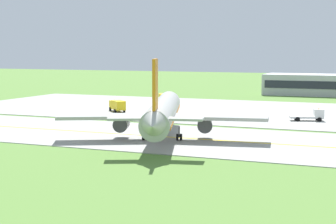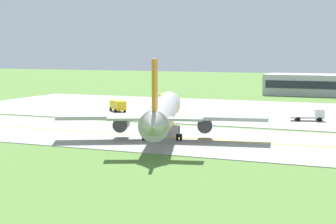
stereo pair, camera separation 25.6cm
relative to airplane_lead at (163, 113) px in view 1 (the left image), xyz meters
name	(u,v)px [view 1 (the left image)]	position (x,y,z in m)	size (l,w,h in m)	color
ground_plane	(129,135)	(-6.72, 1.77, -4.13)	(500.00, 500.00, 0.00)	#517A33
taxiway_strip	(129,135)	(-6.72, 1.77, -4.08)	(240.00, 28.00, 0.10)	gray
apron_pad	(254,112)	(3.28, 43.77, -4.08)	(140.00, 52.00, 0.10)	gray
taxiway_centreline	(129,134)	(-6.72, 1.77, -4.03)	(220.00, 0.60, 0.01)	yellow
airplane_lead	(163,113)	(0.00, 0.00, 0.00)	(31.62, 38.45, 12.70)	#ADADA8
service_truck_baggage	(164,98)	(-22.37, 52.58, -2.60)	(4.72, 6.24, 2.60)	yellow
service_truck_fuel	(312,115)	(17.95, 31.55, -2.95)	(6.72, 3.88, 2.59)	silver
service_truck_catering	(117,105)	(-24.65, 31.65, -2.60)	(5.71, 5.67, 2.60)	yellow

